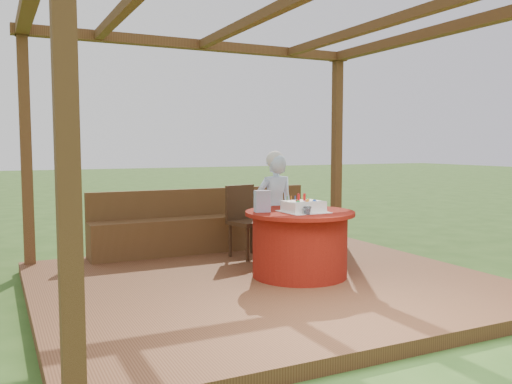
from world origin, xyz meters
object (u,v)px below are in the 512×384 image
(table, at_px, (300,243))
(drinking_glass, at_px, (307,211))
(chair, at_px, (246,217))
(elderly_woman, at_px, (275,206))
(bench, at_px, (207,230))
(gift_bag, at_px, (262,201))
(birthday_cake, at_px, (304,206))

(table, bearing_deg, drinking_glass, -106.13)
(chair, height_order, elderly_woman, elderly_woman)
(bench, distance_m, drinking_glass, 2.08)
(gift_bag, bearing_deg, chair, 84.93)
(bench, height_order, birthday_cake, birthday_cake)
(elderly_woman, bearing_deg, drinking_glass, -100.80)
(elderly_woman, distance_m, birthday_cake, 0.87)
(elderly_woman, xyz_separation_m, drinking_glass, (-0.20, -1.06, 0.07))
(gift_bag, bearing_deg, bench, 100.88)
(table, relative_size, gift_bag, 5.12)
(birthday_cake, distance_m, gift_bag, 0.43)
(elderly_woman, bearing_deg, chair, 117.08)
(birthday_cake, xyz_separation_m, gift_bag, (-0.38, 0.19, 0.05))
(birthday_cake, height_order, drinking_glass, birthday_cake)
(gift_bag, distance_m, drinking_glass, 0.50)
(gift_bag, height_order, drinking_glass, gift_bag)
(bench, bearing_deg, elderly_woman, -62.08)
(chair, bearing_deg, birthday_cake, -86.57)
(elderly_woman, relative_size, drinking_glass, 15.24)
(drinking_glass, bearing_deg, gift_bag, 127.89)
(table, distance_m, elderly_woman, 0.85)
(table, bearing_deg, elderly_woman, 81.10)
(table, bearing_deg, birthday_cake, -90.99)
(table, xyz_separation_m, gift_bag, (-0.38, 0.12, 0.45))
(bench, height_order, table, bench)
(table, bearing_deg, gift_bag, 163.21)
(birthday_cake, relative_size, drinking_glass, 5.08)
(bench, relative_size, birthday_cake, 6.89)
(chair, bearing_deg, elderly_woman, -62.92)
(gift_bag, bearing_deg, table, -5.82)
(chair, xyz_separation_m, birthday_cake, (0.07, -1.25, 0.26))
(table, xyz_separation_m, elderly_woman, (0.12, 0.79, 0.31))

